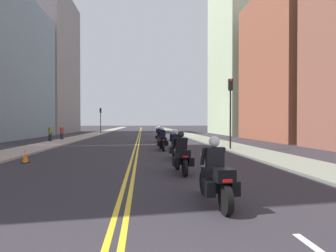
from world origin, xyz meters
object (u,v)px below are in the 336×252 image
object	(u,v)px
motorcycle_3	(162,141)
traffic_light_near	(230,101)
motorcycle_0	(216,178)
motorcycle_4	(161,138)
motorcycle_1	(181,156)
motorcycle_2	(176,147)
traffic_cone_1	(25,156)
motorcycle_5	(159,136)
pedestrian_0	(50,134)
traffic_light_far	(101,116)
pedestrian_1	(62,133)

from	to	relation	value
motorcycle_3	traffic_light_near	distance (m)	5.57
motorcycle_0	motorcycle_4	bearing A→B (deg)	87.96
motorcycle_1	motorcycle_2	bearing A→B (deg)	82.71
motorcycle_3	traffic_cone_1	distance (m)	8.85
motorcycle_1	motorcycle_4	bearing A→B (deg)	86.10
motorcycle_1	motorcycle_3	world-z (taller)	motorcycle_3
motorcycle_5	motorcycle_0	bearing A→B (deg)	-88.17
pedestrian_0	motorcycle_0	bearing A→B (deg)	-23.38
motorcycle_4	motorcycle_5	size ratio (longest dim) A/B	1.02
motorcycle_2	pedestrian_0	distance (m)	17.21
motorcycle_3	motorcycle_4	size ratio (longest dim) A/B	1.03
motorcycle_0	motorcycle_5	bearing A→B (deg)	87.72
motorcycle_5	motorcycle_4	bearing A→B (deg)	-89.11
motorcycle_5	traffic_light_near	size ratio (longest dim) A/B	0.43
motorcycle_1	pedestrian_0	world-z (taller)	pedestrian_0
motorcycle_0	traffic_light_far	size ratio (longest dim) A/B	0.51
motorcycle_4	traffic_cone_1	xyz separation A→B (m)	(-7.26, -9.14, -0.31)
pedestrian_1	motorcycle_5	bearing A→B (deg)	104.63
motorcycle_4	traffic_light_far	size ratio (longest dim) A/B	0.50
motorcycle_1	traffic_cone_1	size ratio (longest dim) A/B	3.03
motorcycle_1	traffic_light_far	distance (m)	37.38
motorcycle_1	motorcycle_4	world-z (taller)	motorcycle_1
pedestrian_0	pedestrian_1	size ratio (longest dim) A/B	1.00
traffic_cone_1	motorcycle_3	bearing A→B (deg)	37.34
pedestrian_0	pedestrian_1	world-z (taller)	pedestrian_0
motorcycle_2	traffic_light_near	bearing A→B (deg)	43.01
motorcycle_3	pedestrian_1	size ratio (longest dim) A/B	1.39
pedestrian_0	pedestrian_1	xyz separation A→B (m)	(0.29, 2.88, -0.00)
motorcycle_4	motorcycle_5	distance (m)	4.35
traffic_light_far	motorcycle_2	bearing A→B (deg)	-74.68
motorcycle_2	traffic_cone_1	bearing A→B (deg)	-175.48
motorcycle_1	traffic_light_near	world-z (taller)	traffic_light_near
motorcycle_4	motorcycle_3	bearing A→B (deg)	-94.59
motorcycle_2	motorcycle_5	bearing A→B (deg)	90.04
motorcycle_5	traffic_light_near	bearing A→B (deg)	-60.99
motorcycle_2	traffic_cone_1	size ratio (longest dim) A/B	3.22
motorcycle_4	pedestrian_1	world-z (taller)	pedestrian_1
traffic_cone_1	traffic_light_far	distance (m)	33.01
motorcycle_2	motorcycle_5	distance (m)	12.87
motorcycle_3	traffic_light_far	size ratio (longest dim) A/B	0.52
motorcycle_5	traffic_light_near	distance (m)	10.19
motorcycle_2	traffic_light_near	xyz separation A→B (m)	(4.40, 4.16, 2.78)
motorcycle_0	pedestrian_1	size ratio (longest dim) A/B	1.38
motorcycle_4	traffic_cone_1	size ratio (longest dim) A/B	3.18
motorcycle_0	traffic_light_near	bearing A→B (deg)	67.55
motorcycle_2	pedestrian_0	bearing A→B (deg)	128.78
motorcycle_3	pedestrian_0	world-z (taller)	motorcycle_3
traffic_light_far	pedestrian_0	bearing A→B (deg)	-96.12
motorcycle_2	traffic_light_far	xyz separation A→B (m)	(-8.83, 32.24, 2.38)
motorcycle_0	pedestrian_1	world-z (taller)	pedestrian_1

